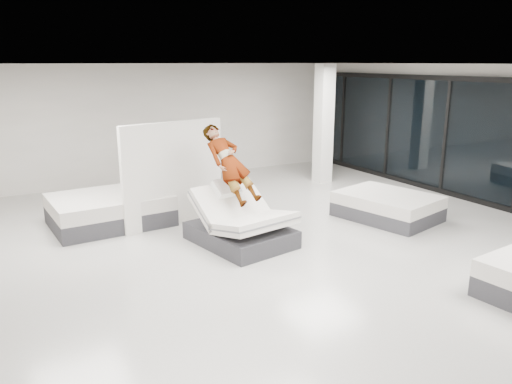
% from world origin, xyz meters
% --- Properties ---
extents(room, '(14.00, 14.04, 3.20)m').
position_xyz_m(room, '(0.00, 0.00, 1.60)').
color(room, '#B6B4AC').
rests_on(room, ground).
extents(hero_bed, '(1.66, 2.03, 1.14)m').
position_xyz_m(hero_bed, '(-0.24, 1.25, 0.35)').
color(hero_bed, '#323136').
rests_on(hero_bed, floor).
extents(person, '(0.88, 1.63, 1.44)m').
position_xyz_m(person, '(-0.30, 1.56, 1.18)').
color(person, slate).
rests_on(person, hero_bed).
extents(remote, '(0.07, 0.15, 0.08)m').
position_xyz_m(remote, '(-0.02, 1.25, 0.98)').
color(remote, black).
rests_on(remote, person).
extents(divider_panel, '(2.28, 0.61, 2.11)m').
position_xyz_m(divider_panel, '(-0.87, 2.96, 1.05)').
color(divider_panel, silver).
rests_on(divider_panel, floor).
extents(flat_bed_right_far, '(1.87, 2.23, 0.54)m').
position_xyz_m(flat_bed_right_far, '(3.18, 1.08, 0.27)').
color(flat_bed_right_far, '#323136').
rests_on(flat_bed_right_far, floor).
extents(flat_bed_left_far, '(2.36, 1.82, 0.62)m').
position_xyz_m(flat_bed_left_far, '(-2.06, 3.56, 0.31)').
color(flat_bed_left_far, '#323136').
rests_on(flat_bed_left_far, floor).
extents(column, '(0.40, 0.40, 3.20)m').
position_xyz_m(column, '(4.00, 4.50, 1.60)').
color(column, white).
rests_on(column, floor).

